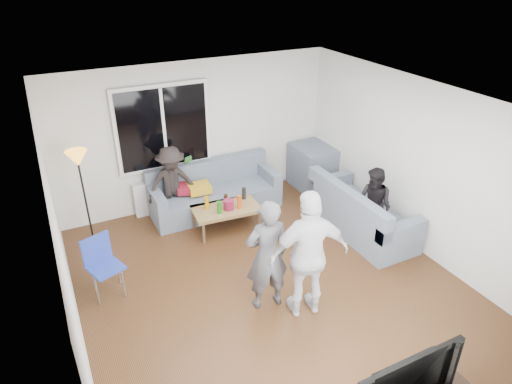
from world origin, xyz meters
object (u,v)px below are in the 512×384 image
sofa_back_section (215,188)px  spectator_right (374,205)px  player_right (309,255)px  television (399,376)px  sofa_right_section (362,208)px  side_chair (106,268)px  spectator_back (172,184)px  player_left (267,255)px  floor_lamp (85,198)px  coffee_table (226,218)px

sofa_back_section → spectator_right: bearing=-46.3°
sofa_back_section → spectator_right: spectator_right is taller
player_right → television: 1.82m
sofa_right_section → side_chair: (-4.07, 0.23, 0.01)m
sofa_right_section → spectator_back: (-2.66, 1.77, 0.25)m
player_left → player_right: 0.53m
side_chair → spectator_back: size_ratio=0.64×
sofa_right_section → player_right: player_right is taller
player_left → television: 2.15m
sofa_right_section → spectator_right: spectator_right is taller
floor_lamp → television: floor_lamp is taller
side_chair → spectator_back: spectator_back is taller
floor_lamp → spectator_right: floor_lamp is taller
player_right → spectator_back: bearing=-63.4°
floor_lamp → side_chair: bearing=-90.0°
coffee_table → side_chair: size_ratio=1.28×
spectator_right → television: 3.44m
player_left → spectator_back: bearing=-75.1°
floor_lamp → player_right: bearing=-52.7°
television → sofa_right_section: bearing=56.2°
player_left → spectator_right: (2.25, 0.63, -0.17)m
sofa_right_section → spectator_right: size_ratio=1.62×
spectator_right → spectator_back: bearing=-139.8°
spectator_right → player_left: bearing=-86.8°
sofa_back_section → sofa_right_section: (1.91, -1.74, 0.00)m
sofa_right_section → player_left: (-2.25, -0.89, 0.36)m
sofa_right_section → player_left: player_left is taller
sofa_right_section → floor_lamp: (-4.07, 1.69, 0.36)m
player_right → player_left: bearing=-28.6°
sofa_back_section → floor_lamp: floor_lamp is taller
sofa_back_section → player_left: bearing=-97.4°
sofa_right_section → spectator_right: 0.32m
floor_lamp → player_right: 3.68m
player_right → coffee_table: bearing=-75.3°
sofa_right_section → player_right: bearing=123.7°
sofa_right_section → spectator_back: bearing=56.4°
player_right → television: (-0.18, -1.80, -0.10)m
television → coffee_table: bearing=89.4°
coffee_table → player_left: 2.06m
coffee_table → spectator_back: 1.09m
floor_lamp → television: size_ratio=1.36×
side_chair → player_left: bearing=-51.7°
floor_lamp → television: (2.04, -4.73, -0.01)m
player_left → player_right: (0.40, -0.34, 0.09)m
sofa_back_section → floor_lamp: size_ratio=1.47×
coffee_table → floor_lamp: (-2.09, 0.63, 0.58)m
floor_lamp → player_left: size_ratio=1.00×
sofa_back_section → floor_lamp: (-2.16, -0.04, 0.36)m
coffee_table → floor_lamp: 2.26m
side_chair → player_left: (1.82, -1.13, 0.35)m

